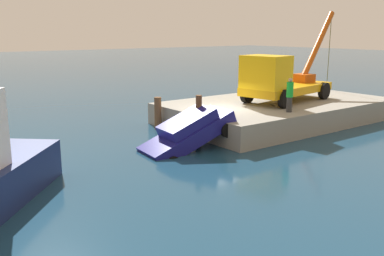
% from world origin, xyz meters
% --- Properties ---
extents(ground, '(200.00, 200.00, 0.00)m').
position_xyz_m(ground, '(0.00, 0.00, 0.00)').
color(ground, navy).
extents(dock, '(13.05, 7.71, 1.18)m').
position_xyz_m(dock, '(-4.46, 0.00, 0.59)').
color(dock, gray).
rests_on(dock, ground).
extents(crane_truck, '(9.47, 3.66, 5.30)m').
position_xyz_m(crane_truck, '(-4.09, 0.46, 2.51)').
color(crane_truck, orange).
rests_on(crane_truck, dock).
extents(dock_worker, '(0.34, 0.34, 1.73)m').
position_xyz_m(dock_worker, '(-2.24, 2.77, 2.06)').
color(dock_worker, '#303030').
rests_on(dock_worker, dock).
extents(salvaged_car, '(4.35, 2.35, 2.52)m').
position_xyz_m(salvaged_car, '(3.46, 1.88, 0.74)').
color(salvaged_car, navy).
rests_on(salvaged_car, ground).
extents(piling_near, '(0.38, 0.38, 1.74)m').
position_xyz_m(piling_near, '(2.41, -2.24, 0.87)').
color(piling_near, brown).
rests_on(piling_near, ground).
extents(piling_mid, '(0.28, 0.28, 2.31)m').
position_xyz_m(piling_mid, '(2.59, 1.58, 1.16)').
color(piling_mid, brown).
rests_on(piling_mid, ground).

